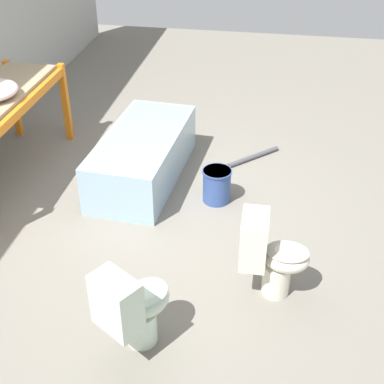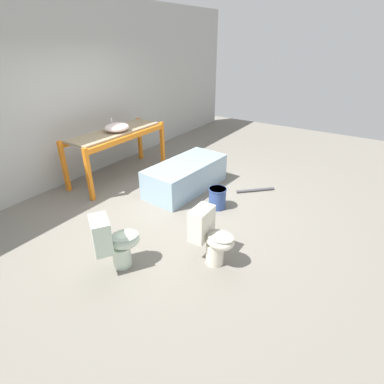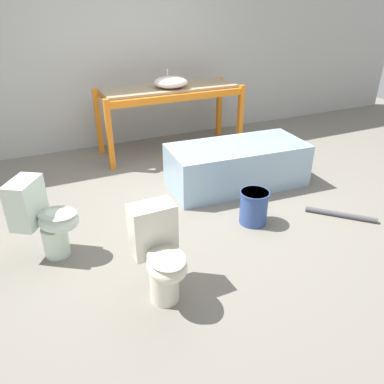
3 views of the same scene
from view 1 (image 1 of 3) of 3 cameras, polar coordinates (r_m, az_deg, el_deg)
ground_plane at (r=5.18m, az=-6.19°, el=-2.58°), size 12.00×12.00×0.00m
bathtub_main at (r=5.61m, az=-5.26°, el=4.15°), size 1.67×0.84×0.51m
toilet_near at (r=3.74m, az=-6.31°, el=-12.08°), size 0.62×0.55×0.71m
toilet_far at (r=4.16m, az=8.37°, el=-6.60°), size 0.34×0.54×0.71m
bucket_white at (r=5.28m, az=2.66°, el=0.78°), size 0.29×0.29×0.35m
loose_pipe at (r=6.09m, az=6.57°, el=3.75°), size 0.54×0.54×0.05m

